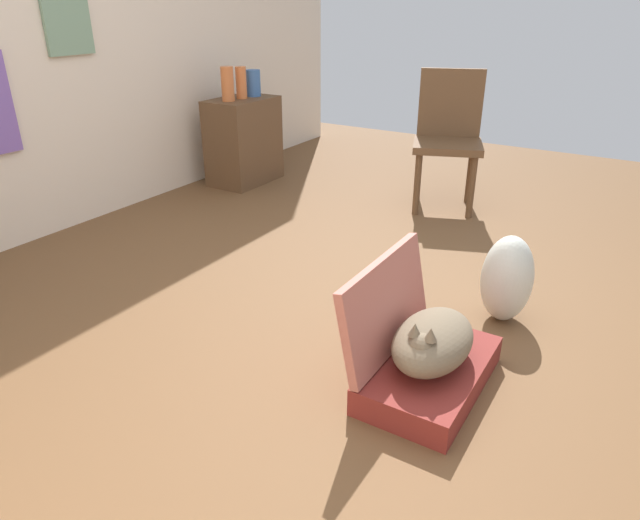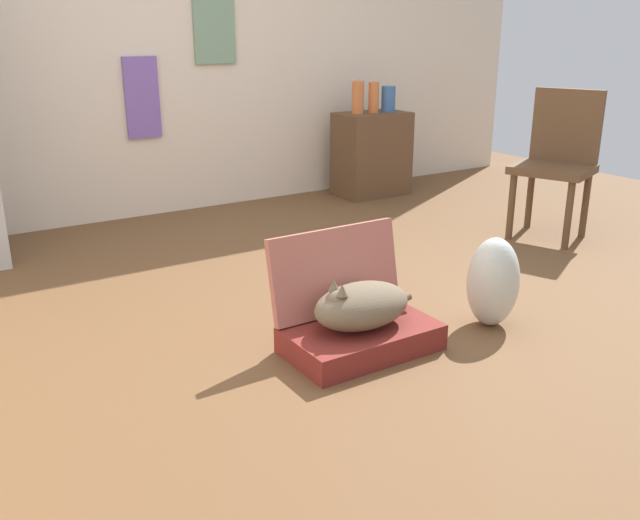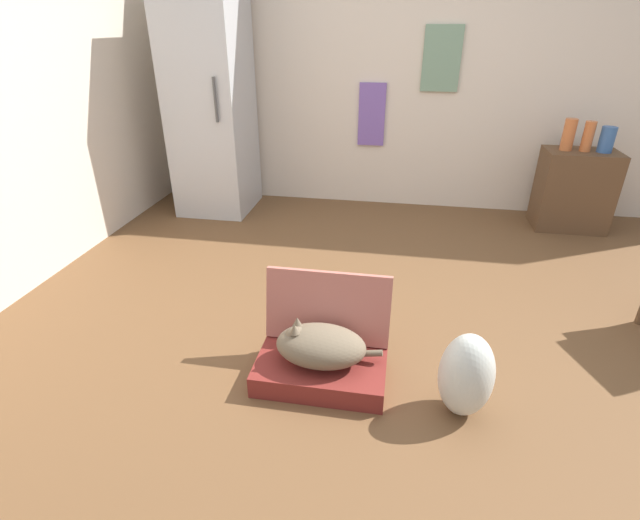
# 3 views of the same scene
# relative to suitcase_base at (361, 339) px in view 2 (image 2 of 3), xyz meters

# --- Properties ---
(ground_plane) EXTENTS (7.68, 7.68, 0.00)m
(ground_plane) POSITION_rel_suitcase_base_xyz_m (0.33, 0.47, -0.06)
(ground_plane) COLOR brown
(ground_plane) RESTS_ON ground
(wall_back) EXTENTS (6.40, 0.15, 2.60)m
(wall_back) POSITION_rel_suitcase_base_xyz_m (0.33, 2.73, 1.24)
(wall_back) COLOR beige
(wall_back) RESTS_ON ground
(suitcase_base) EXTENTS (0.64, 0.38, 0.11)m
(suitcase_base) POSITION_rel_suitcase_base_xyz_m (0.00, 0.00, 0.00)
(suitcase_base) COLOR maroon
(suitcase_base) RESTS_ON ground
(suitcase_lid) EXTENTS (0.64, 0.11, 0.38)m
(suitcase_lid) POSITION_rel_suitcase_base_xyz_m (0.00, 0.20, 0.25)
(suitcase_lid) COLOR #B26356
(suitcase_lid) RESTS_ON suitcase_base
(cat) EXTENTS (0.52, 0.28, 0.23)m
(cat) POSITION_rel_suitcase_base_xyz_m (-0.01, 0.00, 0.15)
(cat) COLOR brown
(cat) RESTS_ON suitcase_base
(plastic_bag_white) EXTENTS (0.24, 0.23, 0.42)m
(plastic_bag_white) POSITION_rel_suitcase_base_xyz_m (0.67, -0.10, 0.15)
(plastic_bag_white) COLOR silver
(plastic_bag_white) RESTS_ON ground
(side_table) EXTENTS (0.57, 0.37, 0.67)m
(side_table) POSITION_rel_suitcase_base_xyz_m (1.78, 2.32, 0.28)
(side_table) COLOR brown
(side_table) RESTS_ON ground
(vase_tall) EXTENTS (0.10, 0.10, 0.25)m
(vase_tall) POSITION_rel_suitcase_base_xyz_m (1.63, 2.33, 0.74)
(vase_tall) COLOR #CC6B38
(vase_tall) RESTS_ON side_table
(vase_short) EXTENTS (0.11, 0.11, 0.20)m
(vase_short) POSITION_rel_suitcase_base_xyz_m (1.92, 2.31, 0.71)
(vase_short) COLOR #38609E
(vase_short) RESTS_ON side_table
(vase_round) EXTENTS (0.08, 0.08, 0.24)m
(vase_round) POSITION_rel_suitcase_base_xyz_m (1.78, 2.31, 0.73)
(vase_round) COLOR #CC6B38
(vase_round) RESTS_ON side_table
(chair) EXTENTS (0.55, 0.58, 0.95)m
(chair) POSITION_rel_suitcase_base_xyz_m (2.08, 0.73, 0.46)
(chair) COLOR brown
(chair) RESTS_ON ground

